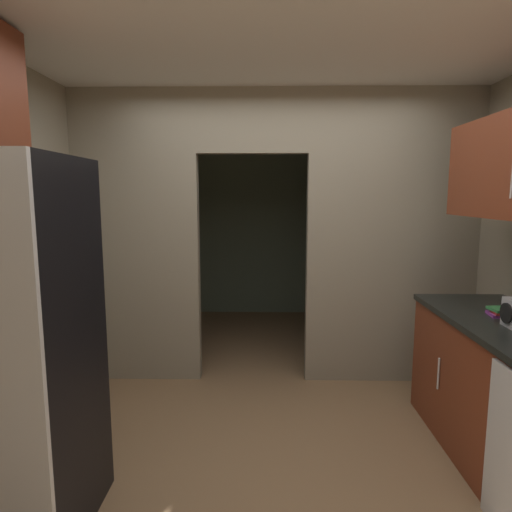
{
  "coord_description": "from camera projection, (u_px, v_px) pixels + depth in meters",
  "views": [
    {
      "loc": [
        -0.1,
        -2.38,
        1.69
      ],
      "look_at": [
        -0.16,
        0.72,
        1.25
      ],
      "focal_mm": 30.6,
      "sensor_mm": 36.0,
      "label": 1
    }
  ],
  "objects": [
    {
      "name": "ground",
      "position": [
        280.0,
        480.0,
        2.6
      ],
      "size": [
        20.0,
        20.0,
        0.0
      ],
      "primitive_type": "plane",
      "color": "brown"
    },
    {
      "name": "kitchen_overhead_slab",
      "position": [
        281.0,
        42.0,
        2.67
      ],
      "size": [
        3.95,
        6.96,
        0.06
      ],
      "primitive_type": "cube",
      "color": "silver"
    },
    {
      "name": "kitchen_partition",
      "position": [
        281.0,
        231.0,
        3.87
      ],
      "size": [
        3.55,
        0.12,
        2.58
      ],
      "color": "gray",
      "rests_on": "ground"
    },
    {
      "name": "adjoining_room_shell",
      "position": [
        272.0,
        226.0,
        5.52
      ],
      "size": [
        3.55,
        2.36,
        2.58
      ],
      "color": "slate",
      "rests_on": "ground"
    },
    {
      "name": "refrigerator",
      "position": [
        3.0,
        351.0,
        2.12
      ],
      "size": [
        0.76,
        0.74,
        1.87
      ],
      "color": "black",
      "rests_on": "ground"
    },
    {
      "name": "book_stack",
      "position": [
        500.0,
        312.0,
        2.8
      ],
      "size": [
        0.13,
        0.16,
        0.05
      ],
      "color": "#8C3893",
      "rests_on": "lower_cabinet_run"
    }
  ]
}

